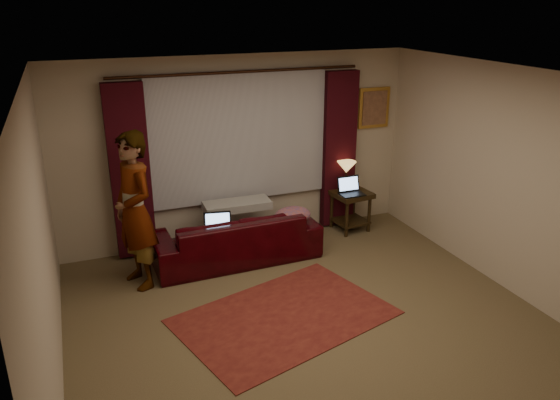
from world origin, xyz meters
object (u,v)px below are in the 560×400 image
object	(u,v)px
laptop_sofa	(218,226)
laptop_table	(352,187)
tiffany_lamp	(346,176)
person	(135,211)
end_table	(350,211)
sofa	(235,228)

from	to	relation	value
laptop_sofa	laptop_table	world-z (taller)	laptop_table
tiffany_lamp	person	world-z (taller)	person
laptop_sofa	end_table	distance (m)	2.21
laptop_sofa	person	xyz separation A→B (m)	(-1.02, -0.10, 0.38)
laptop_sofa	tiffany_lamp	distance (m)	2.16
laptop_sofa	tiffany_lamp	xyz separation A→B (m)	(2.09, 0.51, 0.26)
laptop_sofa	tiffany_lamp	size ratio (longest dim) A/B	0.85
laptop_sofa	laptop_table	distance (m)	2.12
sofa	person	bearing A→B (deg)	8.38
sofa	laptop_sofa	bearing A→B (deg)	22.43
tiffany_lamp	person	bearing A→B (deg)	-168.93
sofa	tiffany_lamp	world-z (taller)	tiffany_lamp
sofa	laptop_table	xyz separation A→B (m)	(1.83, 0.20, 0.29)
sofa	end_table	world-z (taller)	sofa
end_table	tiffany_lamp	bearing A→B (deg)	128.66
sofa	laptop_sofa	world-z (taller)	sofa
person	tiffany_lamp	bearing A→B (deg)	82.28
end_table	laptop_sofa	bearing A→B (deg)	-168.54
end_table	tiffany_lamp	size ratio (longest dim) A/B	1.34
laptop_sofa	end_table	xyz separation A→B (m)	(2.15, 0.43, -0.27)
person	laptop_sofa	bearing A→B (deg)	76.90
sofa	end_table	size ratio (longest dim) A/B	3.63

